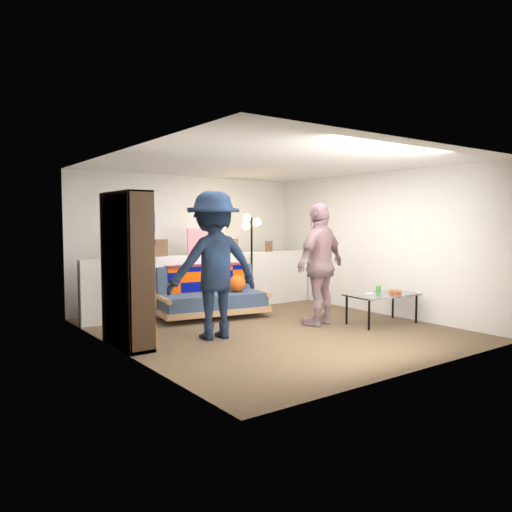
{
  "coord_description": "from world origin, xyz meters",
  "views": [
    {
      "loc": [
        -4.41,
        -5.67,
        1.57
      ],
      "look_at": [
        0.0,
        0.4,
        1.05
      ],
      "focal_mm": 35.0,
      "sensor_mm": 36.0,
      "label": 1
    }
  ],
  "objects_px": {
    "futon_sofa": "(212,296)",
    "coffee_table": "(382,296)",
    "bookshelf": "(127,275)",
    "person_right": "(320,264)",
    "person_left": "(213,265)",
    "floor_lamp": "(250,242)"
  },
  "relations": [
    {
      "from": "futon_sofa",
      "to": "coffee_table",
      "type": "xyz_separation_m",
      "value": [
        1.85,
        -1.97,
        0.08
      ]
    },
    {
      "from": "bookshelf",
      "to": "person_right",
      "type": "height_order",
      "value": "bookshelf"
    },
    {
      "from": "bookshelf",
      "to": "person_left",
      "type": "xyz_separation_m",
      "value": [
        1.12,
        -0.24,
        0.08
      ]
    },
    {
      "from": "bookshelf",
      "to": "person_left",
      "type": "distance_m",
      "value": 1.15
    },
    {
      "from": "futon_sofa",
      "to": "coffee_table",
      "type": "height_order",
      "value": "futon_sofa"
    },
    {
      "from": "coffee_table",
      "to": "futon_sofa",
      "type": "bearing_deg",
      "value": 133.17
    },
    {
      "from": "person_left",
      "to": "person_right",
      "type": "height_order",
      "value": "person_left"
    },
    {
      "from": "floor_lamp",
      "to": "person_right",
      "type": "distance_m",
      "value": 1.8
    },
    {
      "from": "bookshelf",
      "to": "coffee_table",
      "type": "relative_size",
      "value": 1.69
    },
    {
      "from": "floor_lamp",
      "to": "bookshelf",
      "type": "bearing_deg",
      "value": -154.95
    },
    {
      "from": "futon_sofa",
      "to": "person_right",
      "type": "xyz_separation_m",
      "value": [
        1.03,
        -1.46,
        0.57
      ]
    },
    {
      "from": "bookshelf",
      "to": "floor_lamp",
      "type": "relative_size",
      "value": 1.14
    },
    {
      "from": "floor_lamp",
      "to": "person_left",
      "type": "relative_size",
      "value": 0.86
    },
    {
      "from": "futon_sofa",
      "to": "bookshelf",
      "type": "relative_size",
      "value": 0.97
    },
    {
      "from": "futon_sofa",
      "to": "bookshelf",
      "type": "distance_m",
      "value": 2.17
    },
    {
      "from": "bookshelf",
      "to": "floor_lamp",
      "type": "bearing_deg",
      "value": 25.05
    },
    {
      "from": "person_left",
      "to": "person_right",
      "type": "relative_size",
      "value": 1.07
    },
    {
      "from": "person_left",
      "to": "coffee_table",
      "type": "bearing_deg",
      "value": 171.69
    },
    {
      "from": "floor_lamp",
      "to": "person_left",
      "type": "xyz_separation_m",
      "value": [
        -1.72,
        -1.57,
        -0.22
      ]
    },
    {
      "from": "futon_sofa",
      "to": "person_right",
      "type": "height_order",
      "value": "person_right"
    },
    {
      "from": "person_right",
      "to": "coffee_table",
      "type": "bearing_deg",
      "value": 134.96
    },
    {
      "from": "floor_lamp",
      "to": "person_left",
      "type": "bearing_deg",
      "value": -137.7
    }
  ]
}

